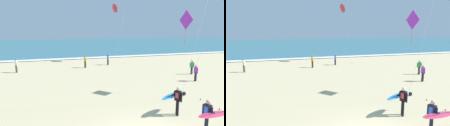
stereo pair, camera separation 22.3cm
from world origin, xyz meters
TOP-DOWN VIEW (x-y plane):
  - ocean_water at (0.00, 55.96)m, footprint 160.00×60.00m
  - shoreline_foam at (0.00, 26.26)m, footprint 160.00×1.59m
  - surfer_lead at (2.80, 2.33)m, footprint 1.99×1.19m
  - surfer_trailing at (2.96, -0.22)m, footprint 2.18×1.12m
  - kite_diamond_violet_near at (5.83, 5.74)m, footprint 0.26×2.67m
  - kite_delta_scarlet_mid at (5.63, 22.08)m, footprint 1.03×3.26m
  - bystander_purple_top at (9.22, 8.35)m, footprint 0.22×0.50m
  - bystander_blue_top at (3.63, 19.22)m, footprint 0.29×0.47m
  - bystander_yellow_top at (0.28, 18.15)m, footprint 0.30×0.46m
  - bystander_green_top at (10.86, 10.96)m, footprint 0.45×0.31m
  - bystander_white_top at (-7.73, 17.65)m, footprint 0.32×0.44m
  - beach_ball at (5.52, 5.10)m, footprint 0.28×0.28m

SIDE VIEW (x-z plane):
  - ocean_water at x=0.00m, z-range 0.00..0.08m
  - shoreline_foam at x=0.00m, z-range 0.08..0.09m
  - beach_ball at x=5.52m, z-range 0.00..0.28m
  - bystander_purple_top at x=9.22m, z-range 0.02..1.61m
  - bystander_blue_top at x=3.63m, z-range 0.02..1.61m
  - bystander_yellow_top at x=0.28m, z-range 0.02..1.61m
  - bystander_green_top at x=10.86m, z-range 0.02..1.61m
  - bystander_white_top at x=-7.73m, z-range 0.02..1.61m
  - surfer_lead at x=2.80m, z-range 0.19..1.89m
  - surfer_trailing at x=2.96m, z-range 0.19..1.90m
  - kite_diamond_violet_near at x=5.83m, z-range 2.33..8.71m
  - kite_delta_scarlet_mid at x=5.63m, z-range 3.62..12.20m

